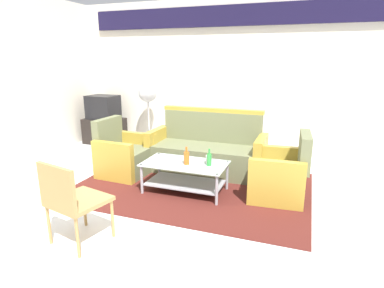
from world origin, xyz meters
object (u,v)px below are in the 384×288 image
(cup, at_px, (209,159))
(couch, at_px, (207,152))
(armchair_right, at_px, (280,176))
(wicker_chair, at_px, (70,197))
(pedestal_fan, at_px, (148,97))
(coffee_table, at_px, (185,173))
(television, at_px, (103,107))
(bottle_green, at_px, (209,159))
(bottle_orange, at_px, (187,158))
(tv_stand, at_px, (105,131))
(armchair_left, at_px, (124,156))

(cup, bearing_deg, couch, 109.01)
(armchair_right, xyz_separation_m, wicker_chair, (-1.74, -1.80, 0.21))
(pedestal_fan, bearing_deg, wicker_chair, -74.43)
(coffee_table, relative_size, television, 1.74)
(bottle_green, bearing_deg, bottle_orange, -169.67)
(coffee_table, height_order, bottle_green, bottle_green)
(armchair_right, bearing_deg, television, 63.29)
(coffee_table, height_order, tv_stand, tv_stand)
(tv_stand, xyz_separation_m, television, (0.00, 0.00, 0.50))
(armchair_right, xyz_separation_m, cup, (-0.90, -0.15, 0.17))
(armchair_left, relative_size, wicker_chair, 1.01)
(armchair_left, xyz_separation_m, bottle_orange, (1.17, -0.37, 0.21))
(couch, distance_m, armchair_left, 1.29)
(armchair_right, distance_m, wicker_chair, 2.52)
(bottle_orange, bearing_deg, tv_stand, 143.90)
(couch, distance_m, pedestal_fan, 1.94)
(pedestal_fan, bearing_deg, coffee_table, -51.27)
(tv_stand, bearing_deg, television, 85.49)
(armchair_left, distance_m, armchair_right, 2.33)
(wicker_chair, bearing_deg, armchair_left, 120.16)
(couch, relative_size, pedestal_fan, 1.42)
(tv_stand, height_order, television, television)
(armchair_right, distance_m, coffee_table, 1.22)
(tv_stand, height_order, pedestal_fan, pedestal_fan)
(cup, relative_size, wicker_chair, 0.12)
(couch, bearing_deg, pedestal_fan, -32.56)
(armchair_left, bearing_deg, bottle_orange, 75.10)
(bottle_orange, distance_m, wicker_chair, 1.60)
(armchair_right, xyz_separation_m, bottle_orange, (-1.16, -0.31, 0.21))
(bottle_green, distance_m, tv_stand, 3.38)
(coffee_table, distance_m, television, 3.14)
(couch, xyz_separation_m, bottle_orange, (0.01, -0.93, 0.18))
(cup, relative_size, television, 0.16)
(cup, relative_size, tv_stand, 0.12)
(armchair_right, relative_size, cup, 8.50)
(tv_stand, bearing_deg, armchair_right, -22.69)
(couch, relative_size, tv_stand, 2.25)
(cup, distance_m, television, 3.29)
(couch, height_order, armchair_left, couch)
(pedestal_fan, bearing_deg, armchair_right, -30.73)
(bottle_green, height_order, bottle_orange, bottle_orange)
(television, bearing_deg, bottle_orange, 148.37)
(coffee_table, distance_m, pedestal_fan, 2.50)
(couch, distance_m, bottle_green, 0.95)
(bottle_orange, bearing_deg, cup, 32.65)
(armchair_left, bearing_deg, pedestal_fan, -163.96)
(armchair_right, bearing_deg, cup, 95.46)
(armchair_left, distance_m, television, 2.09)
(couch, xyz_separation_m, cup, (0.27, -0.77, 0.14))
(armchair_right, height_order, cup, armchair_right)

